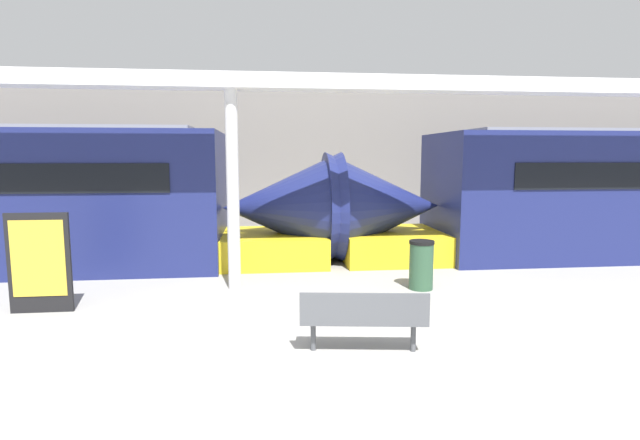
% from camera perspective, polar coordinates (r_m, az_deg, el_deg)
% --- Properties ---
extents(ground_plane, '(60.00, 60.00, 0.00)m').
position_cam_1_polar(ground_plane, '(5.60, -0.15, -19.58)').
color(ground_plane, '#9E9B96').
extents(station_wall, '(56.00, 0.20, 5.00)m').
position_cam_1_polar(station_wall, '(17.02, -4.62, 7.16)').
color(station_wall, gray).
rests_on(station_wall, ground_plane).
extents(train_right, '(15.17, 2.93, 3.20)m').
position_cam_1_polar(train_right, '(13.30, -32.38, 1.71)').
color(train_right, navy).
rests_on(train_right, ground_plane).
extents(bench_near, '(1.68, 0.66, 0.83)m').
position_cam_1_polar(bench_near, '(6.54, 5.02, -10.89)').
color(bench_near, '#4C4F54').
rests_on(bench_near, ground_plane).
extents(trash_bin, '(0.48, 0.48, 0.94)m').
position_cam_1_polar(trash_bin, '(9.76, 11.49, -5.03)').
color(trash_bin, '#2D5138').
rests_on(trash_bin, ground_plane).
extents(poster_board, '(0.98, 0.07, 1.64)m').
position_cam_1_polar(poster_board, '(9.27, -29.42, -4.26)').
color(poster_board, black).
rests_on(poster_board, ground_plane).
extents(support_column_near, '(0.24, 0.24, 3.75)m').
position_cam_1_polar(support_column_near, '(9.53, -9.93, 3.24)').
color(support_column_near, silver).
rests_on(support_column_near, ground_plane).
extents(canopy_beam, '(28.00, 0.60, 0.28)m').
position_cam_1_polar(canopy_beam, '(9.60, -10.21, 15.34)').
color(canopy_beam, silver).
rests_on(canopy_beam, support_column_near).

